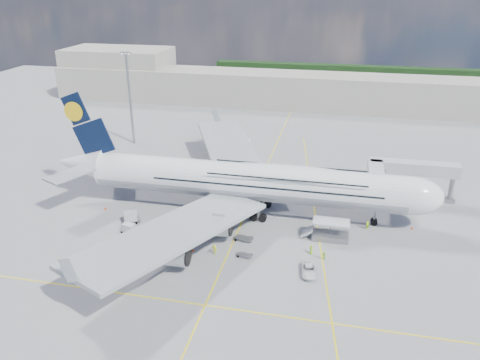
% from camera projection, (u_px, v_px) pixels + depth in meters
% --- Properties ---
extents(ground, '(300.00, 300.00, 0.00)m').
position_uv_depth(ground, '(236.00, 237.00, 85.89)').
color(ground, gray).
rests_on(ground, ground).
extents(taxi_line_main, '(0.25, 220.00, 0.01)m').
position_uv_depth(taxi_line_main, '(236.00, 236.00, 85.88)').
color(taxi_line_main, yellow).
rests_on(taxi_line_main, ground).
extents(taxi_line_cross, '(120.00, 0.25, 0.01)m').
position_uv_depth(taxi_line_cross, '(205.00, 305.00, 67.99)').
color(taxi_line_cross, yellow).
rests_on(taxi_line_cross, ground).
extents(taxi_line_diag, '(14.16, 99.06, 0.01)m').
position_uv_depth(taxi_line_diag, '(316.00, 219.00, 92.11)').
color(taxi_line_diag, yellow).
rests_on(taxi_line_diag, ground).
extents(airliner, '(77.26, 79.15, 23.71)m').
position_uv_depth(airliner, '(248.00, 181.00, 92.03)').
color(airliner, white).
rests_on(airliner, ground).
extents(jet_bridge, '(18.80, 12.10, 8.50)m').
position_uv_depth(jet_bridge, '(399.00, 173.00, 96.06)').
color(jet_bridge, '#B7B7BC').
rests_on(jet_bridge, ground).
extents(cargo_loader, '(8.53, 3.20, 3.67)m').
position_uv_depth(cargo_loader, '(329.00, 233.00, 84.70)').
color(cargo_loader, silver).
rests_on(cargo_loader, ground).
extents(light_mast, '(3.00, 0.70, 25.50)m').
position_uv_depth(light_mast, '(130.00, 97.00, 128.65)').
color(light_mast, gray).
rests_on(light_mast, ground).
extents(terminal, '(180.00, 16.00, 12.00)m').
position_uv_depth(terminal, '(294.00, 90.00, 168.49)').
color(terminal, '#B2AD9E').
rests_on(terminal, ground).
extents(hangar, '(40.00, 22.00, 18.00)m').
position_uv_depth(hangar, '(119.00, 72.00, 185.40)').
color(hangar, '#B2AD9E').
rests_on(hangar, ground).
extents(tree_line, '(160.00, 6.00, 8.00)m').
position_uv_depth(tree_line, '(397.00, 76.00, 201.77)').
color(tree_line, '#193814').
rests_on(tree_line, ground).
extents(dolly_row_a, '(3.26, 2.27, 1.87)m').
position_uv_depth(dolly_row_a, '(129.00, 228.00, 86.75)').
color(dolly_row_a, gray).
rests_on(dolly_row_a, ground).
extents(dolly_row_b, '(3.41, 2.23, 0.46)m').
position_uv_depth(dolly_row_b, '(146.00, 243.00, 83.04)').
color(dolly_row_b, gray).
rests_on(dolly_row_b, ground).
extents(dolly_row_c, '(3.48, 2.72, 0.45)m').
position_uv_depth(dolly_row_c, '(166.00, 226.00, 88.82)').
color(dolly_row_c, gray).
rests_on(dolly_row_c, ground).
extents(dolly_back, '(3.83, 3.06, 2.14)m').
position_uv_depth(dolly_back, '(131.00, 217.00, 90.53)').
color(dolly_back, gray).
rests_on(dolly_back, ground).
extents(dolly_nose_far, '(2.93, 2.19, 0.38)m').
position_uv_depth(dolly_nose_far, '(245.00, 255.00, 79.64)').
color(dolly_nose_far, gray).
rests_on(dolly_nose_far, ground).
extents(dolly_nose_near, '(3.66, 2.51, 0.49)m').
position_uv_depth(dolly_nose_near, '(244.00, 238.00, 84.59)').
color(dolly_nose_near, gray).
rests_on(dolly_nose_near, ground).
extents(baggage_tug, '(2.74, 1.31, 1.70)m').
position_uv_depth(baggage_tug, '(159.00, 234.00, 85.39)').
color(baggage_tug, white).
rests_on(baggage_tug, ground).
extents(catering_truck_inner, '(6.44, 3.36, 3.66)m').
position_uv_depth(catering_truck_inner, '(208.00, 173.00, 108.95)').
color(catering_truck_inner, gray).
rests_on(catering_truck_inner, ground).
extents(catering_truck_outer, '(7.74, 5.61, 4.26)m').
position_uv_depth(catering_truck_outer, '(236.00, 142.00, 128.42)').
color(catering_truck_outer, gray).
rests_on(catering_truck_outer, ground).
extents(service_van, '(2.89, 5.16, 1.36)m').
position_uv_depth(service_van, '(309.00, 270.00, 74.97)').
color(service_van, white).
rests_on(service_van, ground).
extents(crew_nose, '(0.82, 0.74, 1.89)m').
position_uv_depth(crew_nose, '(367.00, 225.00, 87.97)').
color(crew_nose, '#AFDD17').
rests_on(crew_nose, ground).
extents(crew_loader, '(0.86, 0.92, 1.50)m').
position_uv_depth(crew_loader, '(324.00, 256.00, 78.56)').
color(crew_loader, '#9EDB17').
rests_on(crew_loader, ground).
extents(crew_wing, '(0.46, 1.05, 1.78)m').
position_uv_depth(crew_wing, '(167.00, 243.00, 82.22)').
color(crew_wing, '#A0DB17').
rests_on(crew_wing, ground).
extents(crew_van, '(0.63, 0.87, 1.67)m').
position_uv_depth(crew_van, '(311.00, 250.00, 80.24)').
color(crew_van, '#8DDF17').
rests_on(crew_van, ground).
extents(crew_tug, '(1.35, 1.06, 1.84)m').
position_uv_depth(crew_tug, '(214.00, 250.00, 80.02)').
color(crew_tug, '#C9E017').
rests_on(crew_tug, ground).
extents(cone_nose, '(0.42, 0.42, 0.54)m').
position_uv_depth(cone_nose, '(412.00, 228.00, 88.28)').
color(cone_nose, red).
rests_on(cone_nose, ground).
extents(cone_wing_left_inner, '(0.40, 0.40, 0.51)m').
position_uv_depth(cone_wing_left_inner, '(198.00, 189.00, 104.41)').
color(cone_wing_left_inner, red).
rests_on(cone_wing_left_inner, ground).
extents(cone_wing_left_outer, '(0.50, 0.50, 0.63)m').
position_uv_depth(cone_wing_left_outer, '(216.00, 152.00, 126.11)').
color(cone_wing_left_outer, red).
rests_on(cone_wing_left_outer, ground).
extents(cone_wing_right_inner, '(0.39, 0.39, 0.50)m').
position_uv_depth(cone_wing_right_inner, '(193.00, 250.00, 81.18)').
color(cone_wing_right_inner, red).
rests_on(cone_wing_right_inner, ground).
extents(cone_wing_right_outer, '(0.42, 0.42, 0.54)m').
position_uv_depth(cone_wing_right_outer, '(168.00, 261.00, 78.07)').
color(cone_wing_right_outer, red).
rests_on(cone_wing_right_outer, ground).
extents(cone_tail, '(0.50, 0.50, 0.63)m').
position_uv_depth(cone_tail, '(105.00, 208.00, 95.71)').
color(cone_tail, red).
rests_on(cone_tail, ground).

